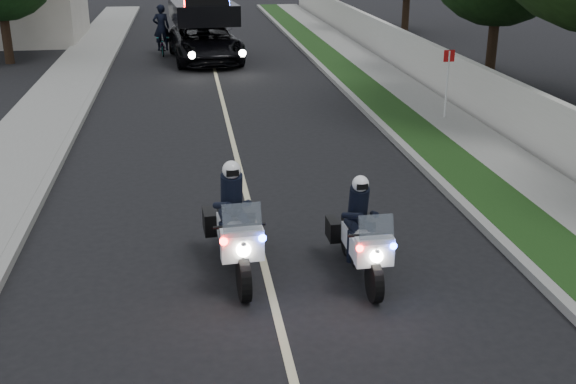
{
  "coord_description": "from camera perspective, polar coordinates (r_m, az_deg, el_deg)",
  "views": [
    {
      "loc": [
        -1.09,
        -9.72,
        5.09
      ],
      "look_at": [
        0.48,
        0.98,
        1.0
      ],
      "focal_mm": 43.51,
      "sensor_mm": 36.0,
      "label": 1
    }
  ],
  "objects": [
    {
      "name": "police_moto_left",
      "position": [
        11.15,
        -4.29,
        -6.51
      ],
      "size": [
        0.88,
        2.17,
        1.81
      ],
      "primitive_type": null,
      "rotation": [
        0.0,
        0.0,
        0.06
      ],
      "color": "silver",
      "rests_on": "ground"
    },
    {
      "name": "sidewalk_left",
      "position": [
        20.75,
        -19.61,
        5.53
      ],
      "size": [
        2.0,
        60.0,
        0.16
      ],
      "primitive_type": "cube",
      "color": "gray",
      "rests_on": "ground"
    },
    {
      "name": "property_wall",
      "position": [
        21.78,
        14.07,
        8.61
      ],
      "size": [
        0.22,
        60.0,
        1.5
      ],
      "primitive_type": "cube",
      "color": "beige",
      "rests_on": "ground"
    },
    {
      "name": "tree_right_d",
      "position": [
        26.72,
        16.09,
        8.93
      ],
      "size": [
        6.84,
        6.84,
        8.58
      ],
      "primitive_type": null,
      "rotation": [
        0.0,
        0.0,
        0.43
      ],
      "color": "#183A13",
      "rests_on": "ground"
    },
    {
      "name": "bicycle",
      "position": [
        31.06,
        -10.17,
        10.97
      ],
      "size": [
        0.64,
        1.58,
        0.81
      ],
      "primitive_type": "imported",
      "rotation": [
        0.0,
        0.0,
        0.07
      ],
      "color": "black",
      "rests_on": "ground"
    },
    {
      "name": "curb_right",
      "position": [
        20.99,
        6.25,
        6.77
      ],
      "size": [
        0.2,
        60.0,
        0.15
      ],
      "primitive_type": "cube",
      "color": "gray",
      "rests_on": "ground"
    },
    {
      "name": "tree_left_near",
      "position": [
        30.73,
        -21.75,
        9.73
      ],
      "size": [
        4.74,
        4.74,
        7.74
      ],
      "primitive_type": null,
      "rotation": [
        0.0,
        0.0,
        -0.02
      ],
      "color": "#133612",
      "rests_on": "ground"
    },
    {
      "name": "police_suv",
      "position": [
        29.37,
        -6.73,
        10.59
      ],
      "size": [
        3.13,
        5.89,
        2.76
      ],
      "primitive_type": "imported",
      "rotation": [
        0.0,
        0.0,
        0.09
      ],
      "color": "black",
      "rests_on": "ground"
    },
    {
      "name": "grass_verge",
      "position": [
        21.18,
        8.1,
        6.82
      ],
      "size": [
        1.2,
        60.0,
        0.16
      ],
      "primitive_type": "cube",
      "color": "#193814",
      "rests_on": "ground"
    },
    {
      "name": "curb_left",
      "position": [
        20.57,
        -16.59,
        5.73
      ],
      "size": [
        0.2,
        60.0,
        0.15
      ],
      "primitive_type": "cube",
      "color": "gray",
      "rests_on": "ground"
    },
    {
      "name": "sidewalk_right",
      "position": [
        21.57,
        11.44,
        6.87
      ],
      "size": [
        1.4,
        60.0,
        0.16
      ],
      "primitive_type": "cube",
      "color": "gray",
      "rests_on": "ground"
    },
    {
      "name": "sign_post",
      "position": [
        20.14,
        12.61,
        5.57
      ],
      "size": [
        0.36,
        0.36,
        2.09
      ],
      "primitive_type": null,
      "rotation": [
        0.0,
        0.0,
        0.1
      ],
      "color": "#B9280D",
      "rests_on": "ground"
    },
    {
      "name": "ground",
      "position": [
        11.02,
        -1.76,
        -6.8
      ],
      "size": [
        120.0,
        120.0,
        0.0
      ],
      "primitive_type": "plane",
      "color": "black",
      "rests_on": "ground"
    },
    {
      "name": "police_moto_right",
      "position": [
        11.07,
        5.84,
        -6.78
      ],
      "size": [
        0.7,
        1.91,
        1.61
      ],
      "primitive_type": null,
      "rotation": [
        0.0,
        0.0,
        0.02
      ],
      "color": "white",
      "rests_on": "ground"
    },
    {
      "name": "tree_left_far",
      "position": [
        41.37,
        -20.67,
        12.36
      ],
      "size": [
        6.17,
        6.17,
        8.74
      ],
      "primitive_type": null,
      "rotation": [
        0.0,
        0.0,
        -0.2
      ],
      "color": "#183410",
      "rests_on": "ground"
    },
    {
      "name": "cyclist",
      "position": [
        31.06,
        -10.17,
        10.97
      ],
      "size": [
        0.74,
        0.54,
        1.92
      ],
      "primitive_type": "imported",
      "rotation": [
        0.0,
        0.0,
        3.26
      ],
      "color": "black",
      "rests_on": "ground"
    },
    {
      "name": "lane_marking",
      "position": [
        20.39,
        -5.06,
        6.19
      ],
      "size": [
        0.12,
        50.0,
        0.01
      ],
      "primitive_type": "cube",
      "color": "#BFB78C",
      "rests_on": "ground"
    },
    {
      "name": "tree_right_e",
      "position": [
        37.54,
        9.5,
        12.65
      ],
      "size": [
        6.66,
        6.66,
        8.48
      ],
      "primitive_type": null,
      "rotation": [
        0.0,
        0.0,
        -0.39
      ],
      "color": "black",
      "rests_on": "ground"
    }
  ]
}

